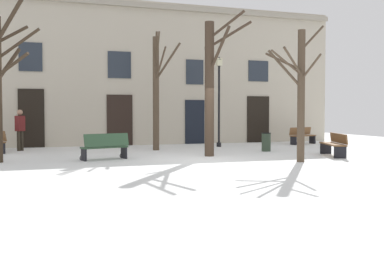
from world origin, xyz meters
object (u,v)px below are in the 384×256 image
at_px(litter_bin, 266,142).
at_px(person_by_shop_door, 20,128).
at_px(streetlamp, 219,92).
at_px(tree_center, 157,89).
at_px(tree_left_of_center, 300,91).
at_px(bench_facing_shops, 105,147).
at_px(tree_near_facade, 211,85).
at_px(bench_back_to_back_right, 334,144).
at_px(bench_back_to_back_left, 302,135).

distance_m(litter_bin, person_by_shop_door, 10.33).
bearing_deg(streetlamp, tree_center, -163.76).
height_order(tree_left_of_center, bench_facing_shops, tree_left_of_center).
height_order(tree_near_facade, person_by_shop_door, tree_near_facade).
distance_m(tree_center, streetlamp, 3.35).
xyz_separation_m(bench_facing_shops, bench_back_to_back_right, (8.23, -1.31, -0.01)).
height_order(streetlamp, bench_facing_shops, streetlamp).
distance_m(tree_center, tree_left_of_center, 6.66).
bearing_deg(streetlamp, tree_near_facade, -115.51).
xyz_separation_m(tree_left_of_center, bench_back_to_back_right, (2.28, 1.29, -1.88)).
bearing_deg(tree_center, bench_back_to_back_right, -37.96).
bearing_deg(tree_left_of_center, litter_bin, 78.08).
relative_size(litter_bin, bench_facing_shops, 0.46).
height_order(litter_bin, person_by_shop_door, person_by_shop_door).
height_order(tree_center, person_by_shop_door, tree_center).
height_order(bench_back_to_back_left, bench_back_to_back_right, bench_back_to_back_left).
bearing_deg(streetlamp, tree_left_of_center, -88.35).
relative_size(tree_left_of_center, tree_near_facade, 0.85).
bearing_deg(bench_facing_shops, streetlamp, -159.87).
relative_size(bench_facing_shops, bench_back_to_back_right, 0.87).
relative_size(tree_center, bench_facing_shops, 2.97).
bearing_deg(tree_left_of_center, person_by_shop_door, 141.12).
relative_size(tree_near_facade, bench_back_to_back_left, 3.16).
height_order(tree_near_facade, litter_bin, tree_near_facade).
xyz_separation_m(litter_bin, bench_back_to_back_left, (3.65, 3.09, 0.05)).
height_order(tree_near_facade, bench_back_to_back_left, tree_near_facade).
bearing_deg(tree_center, bench_facing_shops, -129.19).
bearing_deg(tree_center, tree_left_of_center, -59.22).
bearing_deg(streetlamp, litter_bin, -70.38).
distance_m(bench_back_to_back_left, person_by_shop_door, 13.41).
distance_m(streetlamp, litter_bin, 3.69).
xyz_separation_m(tree_center, bench_back_to_back_right, (5.68, -4.43, -2.15)).
bearing_deg(bench_facing_shops, litter_bin, 175.42).
distance_m(tree_near_facade, person_by_shop_door, 8.38).
relative_size(streetlamp, person_by_shop_door, 2.43).
distance_m(tree_left_of_center, tree_near_facade, 3.40).
distance_m(litter_bin, bench_facing_shops, 6.88).
xyz_separation_m(tree_left_of_center, person_by_shop_door, (-8.93, 7.21, -1.36)).
relative_size(bench_back_to_back_right, person_by_shop_door, 1.10).
relative_size(tree_center, streetlamp, 1.17).
xyz_separation_m(tree_left_of_center, bench_facing_shops, (-5.96, 2.59, -1.88)).
bearing_deg(streetlamp, bench_back_to_back_left, 3.35).
bearing_deg(bench_back_to_back_right, person_by_shop_door, -99.42).
xyz_separation_m(tree_near_facade, litter_bin, (2.91, 1.19, -2.25)).
relative_size(streetlamp, bench_back_to_back_left, 2.53).
relative_size(tree_near_facade, bench_back_to_back_right, 2.76).
bearing_deg(tree_center, tree_near_facade, -66.97).
distance_m(tree_center, tree_near_facade, 3.34).
height_order(bench_back_to_back_right, person_by_shop_door, person_by_shop_door).
height_order(tree_center, streetlamp, tree_center).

